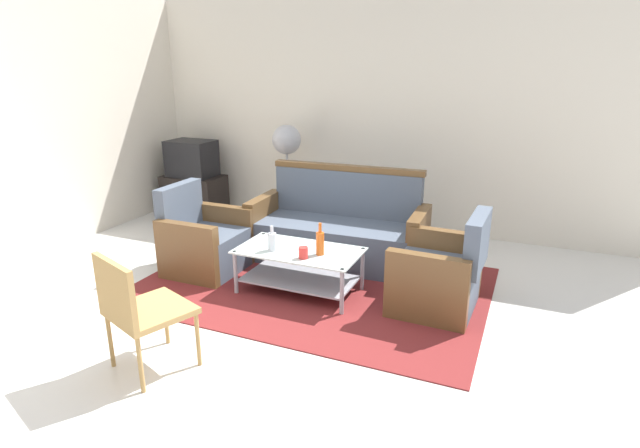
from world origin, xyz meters
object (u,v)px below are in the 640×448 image
coffee_table (299,264)px  wicker_chair (137,305)px  armchair_left (205,243)px  tv_stand (195,194)px  television (192,158)px  pedestal_fan (287,146)px  couch (339,232)px  bottle_clear (272,241)px  bottle_orange (320,243)px  armchair_right (440,277)px  cup (303,253)px

coffee_table → wicker_chair: 1.62m
armchair_left → tv_stand: 2.11m
television → pedestal_fan: size_ratio=0.47×
couch → bottle_clear: size_ratio=8.07×
bottle_orange → wicker_chair: size_ratio=0.34×
coffee_table → pedestal_fan: (-1.01, 1.78, 0.74)m
tv_stand → armchair_right: bearing=-23.0°
bottle_clear → tv_stand: 2.89m
armchair_left → armchair_right: size_ratio=1.00×
armchair_right → tv_stand: size_ratio=1.06×
couch → bottle_orange: (0.18, -0.90, 0.20)m
armchair_right → television: 3.99m
armchair_left → bottle_clear: size_ratio=3.76×
cup → pedestal_fan: bearing=120.1°
bottle_orange → wicker_chair: 1.65m
tv_stand → television: (0.00, 0.00, 0.50)m
wicker_chair → pedestal_fan: bearing=120.4°
couch → bottle_orange: 0.94m
pedestal_fan → wicker_chair: size_ratio=1.51×
armchair_left → tv_stand: bearing=-141.0°
couch → tv_stand: 2.62m
bottle_orange → coffee_table: bearing=171.4°
armchair_left → television: size_ratio=1.42×
wicker_chair → armchair_left: bearing=132.2°
television → bottle_orange: bearing=146.2°
wicker_chair → coffee_table: bearing=94.8°
television → armchair_left: bearing=129.2°
armchair_left → bottle_clear: 0.92m
cup → wicker_chair: (-0.56, -1.37, 0.03)m
couch → armchair_left: bearing=31.9°
coffee_table → cup: cup is taller
cup → tv_stand: (-2.55, 1.90, -0.20)m
cup → armchair_right: bearing=18.0°
armchair_left → armchair_right: 2.31m
armchair_right → coffee_table: bearing=100.6°
couch → pedestal_fan: 1.56m
cup → tv_stand: 3.19m
bottle_orange → pedestal_fan: size_ratio=0.23×
bottle_orange → pedestal_fan: 2.25m
couch → pedestal_fan: (-1.06, 0.92, 0.70)m
coffee_table → television: bearing=144.4°
coffee_table → wicker_chair: size_ratio=1.31×
television → wicker_chair: 3.85m
armchair_right → wicker_chair: size_ratio=1.01×
armchair_right → television: bearing=68.8°
armchair_right → coffee_table: armchair_right is taller
television → armchair_right: bearing=157.0°
armchair_right → bottle_clear: armchair_right is taller
bottle_orange → television: (-2.64, 1.77, 0.24)m
armchair_right → pedestal_fan: pedestal_fan is taller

